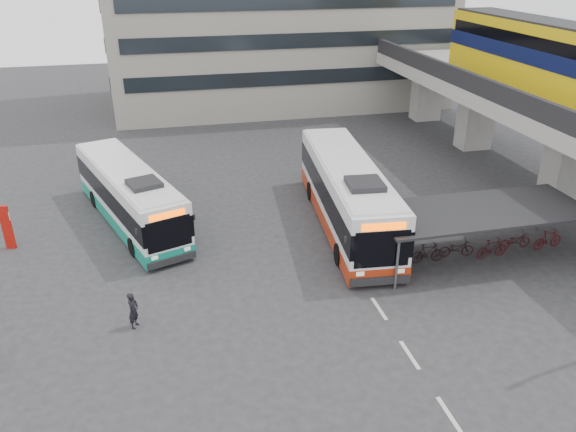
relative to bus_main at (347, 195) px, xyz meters
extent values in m
plane|color=#28282B|center=(-3.67, -7.75, -1.76)|extent=(120.00, 120.00, 0.00)
cube|color=gray|center=(13.33, 0.25, 0.54)|extent=(2.20, 1.60, 4.60)
cube|color=gray|center=(13.33, 10.25, 0.54)|extent=(2.20, 1.60, 4.60)
cube|color=gray|center=(13.33, 18.25, 0.54)|extent=(2.20, 1.60, 4.60)
cube|color=gray|center=(13.33, 4.25, 3.29)|extent=(8.00, 32.00, 0.90)
cube|color=black|center=(9.58, 4.25, 4.29)|extent=(0.35, 32.00, 1.10)
cube|color=gold|center=(13.33, 2.57, 5.84)|extent=(2.90, 20.00, 3.90)
cube|color=#0A0F37|center=(13.33, 2.57, 6.04)|extent=(2.98, 20.02, 0.90)
cube|color=black|center=(13.33, 2.57, 6.84)|extent=(2.96, 19.20, 0.70)
cube|color=black|center=(13.33, 2.57, 7.79)|extent=(2.70, 19.60, 0.25)
cylinder|color=#595B60|center=(0.03, -2.95, -0.56)|extent=(0.12, 0.12, 2.40)
cylinder|color=#595B60|center=(9.63, -2.95, -0.56)|extent=(0.12, 0.12, 2.40)
cylinder|color=#595B60|center=(0.03, -6.55, -0.56)|extent=(0.12, 0.12, 2.40)
cube|color=black|center=(4.83, -4.75, 0.72)|extent=(10.00, 4.00, 0.12)
imported|color=black|center=(0.83, -4.75, -1.31)|extent=(1.71, 0.60, 0.90)
imported|color=black|center=(2.43, -4.75, -1.26)|extent=(1.66, 0.47, 1.00)
imported|color=black|center=(4.03, -4.75, -1.31)|extent=(1.72, 0.60, 0.90)
imported|color=black|center=(5.63, -4.75, -1.26)|extent=(1.66, 0.47, 1.00)
imported|color=#350C0F|center=(7.23, -4.75, -1.31)|extent=(1.71, 0.60, 0.90)
imported|color=#3F0C0F|center=(8.83, -4.75, -1.26)|extent=(1.66, 0.47, 1.00)
cube|color=beige|center=(-1.17, -13.75, -1.75)|extent=(0.15, 1.60, 0.01)
cube|color=beige|center=(-1.17, -10.75, -1.75)|extent=(0.15, 1.60, 0.01)
cube|color=beige|center=(-1.17, -7.75, -1.75)|extent=(0.15, 1.60, 0.01)
cube|color=white|center=(0.00, 0.02, 0.18)|extent=(3.93, 12.97, 2.93)
cube|color=#9B270E|center=(0.00, 0.02, -1.17)|extent=(3.97, 13.01, 0.80)
cube|color=black|center=(0.00, 0.02, 0.32)|extent=(3.99, 13.00, 1.22)
cube|color=#F74F00|center=(-0.61, -6.34, 1.27)|extent=(1.90, 0.26, 0.32)
cube|color=black|center=(-0.31, -3.16, 1.88)|extent=(1.78, 1.85, 0.30)
cylinder|color=black|center=(-1.66, -3.93, -1.23)|extent=(0.42, 1.09, 1.06)
cylinder|color=black|center=(1.62, 3.45, -1.23)|extent=(0.42, 1.09, 1.06)
cube|color=white|center=(-11.16, 2.96, -0.04)|extent=(6.00, 11.49, 2.60)
cube|color=#0D7962|center=(-11.16, 2.96, -1.24)|extent=(6.05, 11.54, 0.71)
cube|color=black|center=(-11.16, 2.96, 0.08)|extent=(6.06, 11.52, 1.09)
cube|color=#F74F00|center=(-9.30, -2.39, 0.93)|extent=(1.62, 0.63, 0.28)
cube|color=black|center=(-10.23, 0.28, 1.47)|extent=(1.86, 1.90, 0.26)
cylinder|color=black|center=(-11.03, -0.83, -1.29)|extent=(0.58, 0.98, 0.94)
cylinder|color=black|center=(-11.14, 6.32, -1.29)|extent=(0.58, 0.98, 0.94)
imported|color=black|center=(-10.93, -6.68, -0.99)|extent=(0.57, 0.66, 1.53)
cube|color=#A6110A|center=(-16.96, 1.33, -0.61)|extent=(0.48, 0.24, 2.30)
cube|color=white|center=(-16.96, 1.33, -0.01)|extent=(0.50, 0.15, 0.46)
camera|label=1|loc=(-9.24, -25.58, 11.63)|focal=35.00mm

